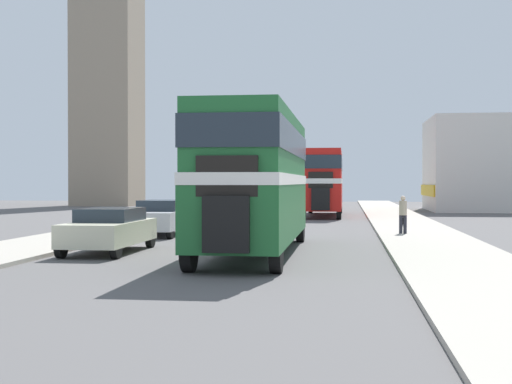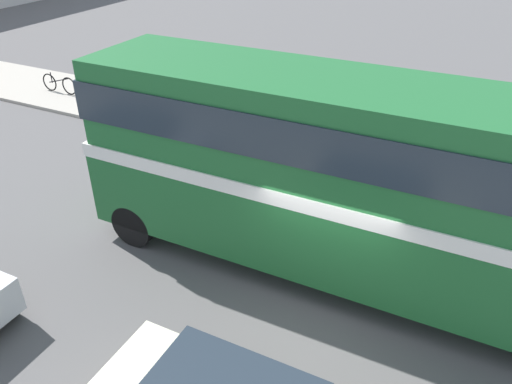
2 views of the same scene
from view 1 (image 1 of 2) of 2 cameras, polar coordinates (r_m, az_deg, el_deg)
ground_plane at (r=22.07m, az=-2.49°, el=-4.95°), size 120.00×120.00×0.00m
sidewalk_right at (r=21.97m, az=15.20°, el=-4.85°), size 3.50×120.00×0.12m
sidewalk_left at (r=24.14m, az=-18.54°, el=-4.36°), size 3.50×120.00×0.12m
double_decker_bus at (r=21.89m, az=-0.01°, el=1.60°), size 2.46×11.10×4.24m
bus_distant at (r=46.78m, az=5.42°, el=1.15°), size 2.42×10.66×4.22m
car_parked_near at (r=22.87m, az=-11.65°, el=-2.93°), size 1.85×4.52×1.39m
car_parked_mid at (r=29.82m, az=-7.55°, el=-1.99°), size 1.83×4.46×1.47m
car_parked_far at (r=36.96m, az=-4.72°, el=-1.51°), size 1.83×4.44×1.38m
pedestrian_walking at (r=29.55m, az=11.68°, el=-1.59°), size 0.31×0.31×1.54m
bicycle_on_pavement at (r=35.37m, az=11.75°, el=-2.02°), size 0.05×1.76×0.78m
church_tower at (r=70.66m, az=-11.78°, el=13.33°), size 5.93×5.93×34.48m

